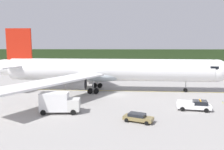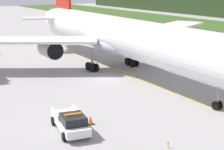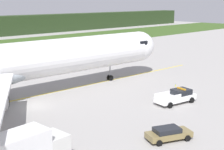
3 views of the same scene
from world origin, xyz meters
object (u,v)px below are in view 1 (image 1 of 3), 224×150
object	(u,v)px
airliner	(105,70)
staff_car	(138,117)
catering_truck	(59,102)
ops_pickup_truck	(195,105)
apron_cone	(187,105)

from	to	relation	value
airliner	staff_car	world-z (taller)	airliner
catering_truck	staff_car	xyz separation A→B (m)	(12.99, -4.00, -1.14)
ops_pickup_truck	apron_cone	world-z (taller)	ops_pickup_truck
ops_pickup_truck	staff_car	size ratio (longest dim) A/B	1.26
staff_car	ops_pickup_truck	bearing A→B (deg)	31.08
staff_car	apron_cone	world-z (taller)	staff_car
ops_pickup_truck	apron_cone	bearing A→B (deg)	106.86
airliner	ops_pickup_truck	xyz separation A→B (m)	(16.62, -16.12, -4.14)
ops_pickup_truck	staff_car	bearing A→B (deg)	-148.92
catering_truck	apron_cone	world-z (taller)	catering_truck
staff_car	apron_cone	bearing A→B (deg)	41.54
catering_truck	staff_car	size ratio (longest dim) A/B	1.40
staff_car	apron_cone	size ratio (longest dim) A/B	6.12
staff_car	apron_cone	distance (m)	13.02
catering_truck	ops_pickup_truck	bearing A→B (deg)	5.61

